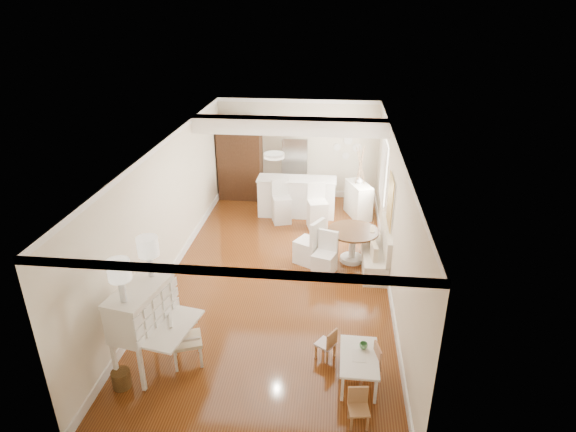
% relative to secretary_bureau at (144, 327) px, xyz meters
% --- Properties ---
extents(room, '(9.00, 9.04, 2.82)m').
position_rel_secretary_bureau_xyz_m(room, '(1.74, 3.23, 1.27)').
color(room, brown).
rests_on(room, ground).
extents(secretary_bureau, '(1.31, 1.33, 1.43)m').
position_rel_secretary_bureau_xyz_m(secretary_bureau, '(0.00, 0.00, 0.00)').
color(secretary_bureau, white).
rests_on(secretary_bureau, ground).
extents(gustavian_armchair, '(0.64, 0.64, 0.86)m').
position_rel_secretary_bureau_xyz_m(gustavian_armchair, '(0.59, 0.14, -0.28)').
color(gustavian_armchair, silver).
rests_on(gustavian_armchair, ground).
extents(wicker_basket, '(0.36, 0.36, 0.28)m').
position_rel_secretary_bureau_xyz_m(wicker_basket, '(-0.23, -0.50, -0.57)').
color(wicker_basket, '#563A1B').
rests_on(wicker_basket, ground).
extents(kids_table, '(0.57, 0.94, 0.47)m').
position_rel_secretary_bureau_xyz_m(kids_table, '(3.26, -0.01, -0.48)').
color(kids_table, silver).
rests_on(kids_table, ground).
extents(kids_chair_a, '(0.37, 0.37, 0.64)m').
position_rel_secretary_bureau_xyz_m(kids_chair_a, '(3.40, -0.00, -0.39)').
color(kids_chair_a, '#B47852').
rests_on(kids_chair_a, ground).
extents(kids_chair_b, '(0.38, 0.38, 0.56)m').
position_rel_secretary_bureau_xyz_m(kids_chair_b, '(2.75, 0.45, -0.43)').
color(kids_chair_b, '#B17E50').
rests_on(kids_chair_b, ground).
extents(kids_chair_c, '(0.31, 0.31, 0.56)m').
position_rel_secretary_bureau_xyz_m(kids_chair_c, '(3.24, -0.85, -0.43)').
color(kids_chair_c, '#A8784C').
rests_on(kids_chair_c, ground).
extents(banquette, '(0.52, 1.60, 0.98)m').
position_rel_secretary_bureau_xyz_m(banquette, '(3.69, 3.40, -0.22)').
color(banquette, silver).
rests_on(banquette, ground).
extents(dining_table, '(1.40, 1.40, 0.75)m').
position_rel_secretary_bureau_xyz_m(dining_table, '(3.22, 3.65, -0.34)').
color(dining_table, '#4F3019').
rests_on(dining_table, ground).
extents(slip_chair_near, '(0.55, 0.56, 0.91)m').
position_rel_secretary_bureau_xyz_m(slip_chair_near, '(2.64, 3.08, -0.26)').
color(slip_chair_near, white).
rests_on(slip_chair_near, ground).
extents(slip_chair_far, '(0.69, 0.68, 1.04)m').
position_rel_secretary_bureau_xyz_m(slip_chair_far, '(2.28, 3.51, -0.19)').
color(slip_chair_far, white).
rests_on(slip_chair_far, ground).
extents(breakfast_counter, '(2.05, 0.65, 1.03)m').
position_rel_secretary_bureau_xyz_m(breakfast_counter, '(1.80, 6.00, -0.20)').
color(breakfast_counter, white).
rests_on(breakfast_counter, ground).
extents(bar_stool_left, '(0.55, 0.55, 1.10)m').
position_rel_secretary_bureau_xyz_m(bar_stool_left, '(1.46, 5.50, -0.16)').
color(bar_stool_left, silver).
rests_on(bar_stool_left, ground).
extents(bar_stool_right, '(0.56, 0.56, 1.14)m').
position_rel_secretary_bureau_xyz_m(bar_stool_right, '(2.38, 5.26, -0.14)').
color(bar_stool_right, white).
rests_on(bar_stool_right, ground).
extents(pantry_cabinet, '(1.20, 0.60, 2.30)m').
position_rel_secretary_bureau_xyz_m(pantry_cabinet, '(0.10, 7.08, 0.44)').
color(pantry_cabinet, '#381E11').
rests_on(pantry_cabinet, ground).
extents(fridge, '(0.75, 0.65, 1.80)m').
position_rel_secretary_bureau_xyz_m(fridge, '(2.00, 7.05, 0.19)').
color(fridge, silver).
rests_on(fridge, ground).
extents(sideboard, '(0.74, 1.04, 0.91)m').
position_rel_secretary_bureau_xyz_m(sideboard, '(3.42, 6.11, -0.26)').
color(sideboard, silver).
rests_on(sideboard, ground).
extents(pencil_cup, '(0.16, 0.16, 0.10)m').
position_rel_secretary_bureau_xyz_m(pencil_cup, '(3.32, 0.16, -0.20)').
color(pencil_cup, '#5FA366').
rests_on(pencil_cup, kids_table).
extents(branch_vase, '(0.20, 0.20, 0.16)m').
position_rel_secretary_bureau_xyz_m(branch_vase, '(3.42, 6.14, 0.28)').
color(branch_vase, silver).
rests_on(branch_vase, sideboard).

